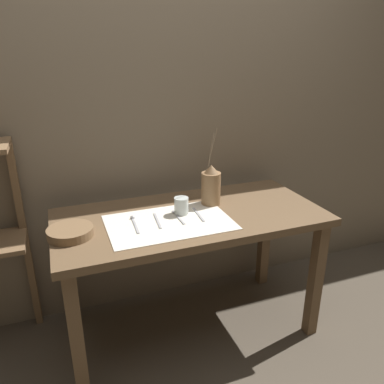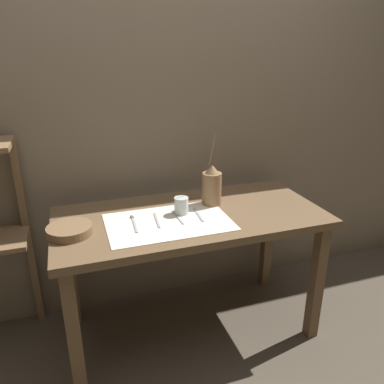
{
  "view_description": "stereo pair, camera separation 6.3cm",
  "coord_description": "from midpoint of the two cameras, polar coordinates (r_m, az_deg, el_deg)",
  "views": [
    {
      "loc": [
        -0.62,
        -1.66,
        1.53
      ],
      "look_at": [
        0.01,
        0.0,
        0.85
      ],
      "focal_mm": 35.0,
      "sensor_mm": 36.0,
      "label": 1
    },
    {
      "loc": [
        -0.56,
        -1.68,
        1.53
      ],
      "look_at": [
        0.01,
        0.0,
        0.85
      ],
      "focal_mm": 35.0,
      "sensor_mm": 36.0,
      "label": 2
    }
  ],
  "objects": [
    {
      "name": "ground_plane",
      "position": [
        2.34,
        -1.02,
        -19.96
      ],
      "size": [
        12.0,
        12.0,
        0.0
      ],
      "primitive_type": "plane",
      "color": "brown"
    },
    {
      "name": "stone_wall_back",
      "position": [
        2.22,
        -5.16,
        12.17
      ],
      "size": [
        7.0,
        0.06,
        2.4
      ],
      "color": "#7A6B56",
      "rests_on": "ground_plane"
    },
    {
      "name": "wooden_table",
      "position": [
        1.99,
        -1.14,
        -5.95
      ],
      "size": [
        1.39,
        0.66,
        0.73
      ],
      "color": "brown",
      "rests_on": "ground_plane"
    },
    {
      "name": "linen_cloth",
      "position": [
        1.85,
        -4.45,
        -4.63
      ],
      "size": [
        0.61,
        0.39,
        0.0
      ],
      "color": "silver",
      "rests_on": "wooden_table"
    },
    {
      "name": "pitcher_with_flowers",
      "position": [
        2.03,
        2.02,
        0.91
      ],
      "size": [
        0.11,
        0.11,
        0.42
      ],
      "color": "olive",
      "rests_on": "wooden_table"
    },
    {
      "name": "wooden_bowl",
      "position": [
        1.81,
        -19.02,
        -5.81
      ],
      "size": [
        0.21,
        0.21,
        0.04
      ],
      "color": "brown",
      "rests_on": "wooden_table"
    },
    {
      "name": "glass_tumbler_near",
      "position": [
        1.92,
        -2.57,
        -2.11
      ],
      "size": [
        0.07,
        0.07,
        0.09
      ],
      "color": "silver",
      "rests_on": "wooden_table"
    },
    {
      "name": "spoon_inner",
      "position": [
        1.88,
        -9.83,
        -4.32
      ],
      "size": [
        0.03,
        0.19,
        0.02
      ],
      "color": "#A8A8AD",
      "rests_on": "wooden_table"
    },
    {
      "name": "knife_center",
      "position": [
        1.87,
        -6.24,
        -4.38
      ],
      "size": [
        0.03,
        0.17,
        0.0
      ],
      "color": "#A8A8AD",
      "rests_on": "wooden_table"
    },
    {
      "name": "fork_inner",
      "position": [
        1.9,
        -3.04,
        -3.87
      ],
      "size": [
        0.02,
        0.17,
        0.0
      ],
      "color": "#A8A8AD",
      "rests_on": "wooden_table"
    },
    {
      "name": "fork_outer",
      "position": [
        1.92,
        0.06,
        -3.44
      ],
      "size": [
        0.02,
        0.17,
        0.0
      ],
      "color": "#A8A8AD",
      "rests_on": "wooden_table"
    }
  ]
}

